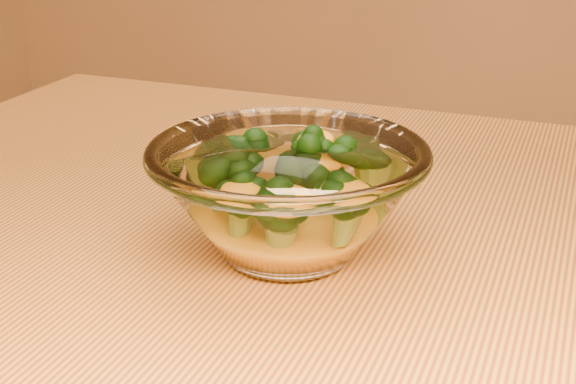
{
  "coord_description": "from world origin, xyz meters",
  "views": [
    {
      "loc": [
        0.08,
        -0.52,
        1.02
      ],
      "look_at": [
        -0.12,
        -0.02,
        0.8
      ],
      "focal_mm": 50.0,
      "sensor_mm": 36.0,
      "label": 1
    }
  ],
  "objects": [
    {
      "name": "broccoli_heap",
      "position": [
        -0.12,
        -0.0,
        0.81
      ],
      "size": [
        0.14,
        0.14,
        0.07
      ],
      "color": "black",
      "rests_on": "cheese_sauce"
    },
    {
      "name": "glass_bowl",
      "position": [
        -0.12,
        -0.02,
        0.8
      ],
      "size": [
        0.2,
        0.2,
        0.09
      ],
      "color": "white",
      "rests_on": "table"
    },
    {
      "name": "cheese_sauce",
      "position": [
        -0.12,
        -0.02,
        0.78
      ],
      "size": [
        0.11,
        0.11,
        0.03
      ],
      "primitive_type": "ellipsoid",
      "color": "orange",
      "rests_on": "glass_bowl"
    }
  ]
}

